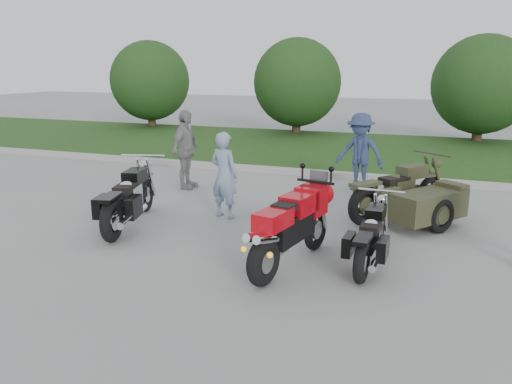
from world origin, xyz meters
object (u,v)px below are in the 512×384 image
(cruiser_left, at_px, (128,201))
(cruiser_right, at_px, (371,239))
(person_back, at_px, (185,150))
(person_denim, at_px, (360,152))
(sportbike_red, at_px, (291,225))
(cruiser_sidecar, at_px, (414,200))
(person_stripe, at_px, (224,175))

(cruiser_left, height_order, cruiser_right, cruiser_left)
(cruiser_right, distance_m, person_back, 5.87)
(cruiser_left, height_order, person_denim, person_denim)
(sportbike_red, distance_m, cruiser_left, 3.38)
(sportbike_red, bearing_deg, cruiser_sidecar, 71.96)
(person_stripe, xyz_separation_m, person_back, (-1.82, 1.85, 0.10))
(cruiser_left, xyz_separation_m, cruiser_right, (4.38, -0.33, -0.09))
(sportbike_red, xyz_separation_m, cruiser_right, (1.09, 0.46, -0.22))
(cruiser_right, relative_size, cruiser_sidecar, 0.88)
(sportbike_red, relative_size, person_denim, 1.24)
(person_denim, height_order, person_back, person_back)
(cruiser_left, bearing_deg, person_back, 83.49)
(cruiser_sidecar, distance_m, person_denim, 2.71)
(person_denim, bearing_deg, person_stripe, -109.01)
(person_stripe, bearing_deg, sportbike_red, 148.89)
(cruiser_right, xyz_separation_m, cruiser_sidecar, (0.48, 2.28, 0.05))
(cruiser_left, distance_m, cruiser_sidecar, 5.24)
(sportbike_red, relative_size, cruiser_right, 1.08)
(cruiser_left, bearing_deg, person_denim, 36.13)
(cruiser_left, relative_size, person_denim, 1.37)
(person_stripe, bearing_deg, cruiser_left, 54.36)
(sportbike_red, xyz_separation_m, person_back, (-3.71, 3.80, 0.30))
(cruiser_left, xyz_separation_m, person_back, (-0.42, 3.01, 0.44))
(cruiser_sidecar, relative_size, person_stripe, 1.43)
(person_back, bearing_deg, cruiser_sidecar, -101.23)
(cruiser_right, height_order, cruiser_sidecar, cruiser_sidecar)
(person_denim, xyz_separation_m, person_back, (-3.91, -1.23, 0.03))
(person_stripe, relative_size, person_denim, 0.92)
(cruiser_sidecar, xyz_separation_m, person_denim, (-1.37, 2.30, 0.44))
(cruiser_sidecar, relative_size, person_denim, 1.31)
(cruiser_left, distance_m, person_stripe, 1.84)
(cruiser_sidecar, height_order, person_denim, person_denim)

